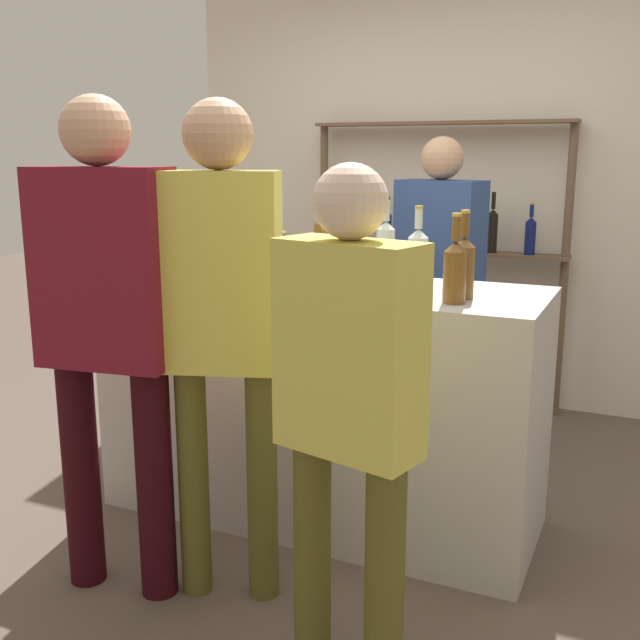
{
  "coord_description": "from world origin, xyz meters",
  "views": [
    {
      "loc": [
        1.28,
        -2.79,
        1.57
      ],
      "look_at": [
        0.0,
        0.0,
        0.88
      ],
      "focal_mm": 42.0,
      "sensor_mm": 36.0,
      "label": 1
    }
  ],
  "objects_px": {
    "ice_bucket": "(262,259)",
    "counter_bottle_1": "(386,252)",
    "cork_jar": "(242,256)",
    "server_behind_counter": "(438,271)",
    "counter_bottle_3": "(324,243)",
    "wine_glass": "(191,251)",
    "counter_bottle_2": "(455,270)",
    "counter_bottle_5": "(418,256)",
    "counter_bottle_0": "(142,252)",
    "customer_center": "(223,310)",
    "customer_left": "(107,314)",
    "counter_bottle_4": "(463,265)",
    "customer_right": "(349,397)"
  },
  "relations": [
    {
      "from": "counter_bottle_5",
      "to": "ice_bucket",
      "type": "xyz_separation_m",
      "value": [
        -0.58,
        -0.23,
        -0.02
      ]
    },
    {
      "from": "counter_bottle_0",
      "to": "customer_left",
      "type": "relative_size",
      "value": 0.18
    },
    {
      "from": "counter_bottle_5",
      "to": "customer_center",
      "type": "xyz_separation_m",
      "value": [
        -0.44,
        -0.76,
        -0.11
      ]
    },
    {
      "from": "customer_left",
      "to": "counter_bottle_1",
      "type": "bearing_deg",
      "value": -47.5
    },
    {
      "from": "cork_jar",
      "to": "customer_left",
      "type": "height_order",
      "value": "customer_left"
    },
    {
      "from": "ice_bucket",
      "to": "customer_left",
      "type": "distance_m",
      "value": 0.72
    },
    {
      "from": "ice_bucket",
      "to": "counter_bottle_1",
      "type": "bearing_deg",
      "value": 22.45
    },
    {
      "from": "counter_bottle_4",
      "to": "ice_bucket",
      "type": "xyz_separation_m",
      "value": [
        -0.8,
        -0.09,
        -0.01
      ]
    },
    {
      "from": "counter_bottle_2",
      "to": "server_behind_counter",
      "type": "height_order",
      "value": "server_behind_counter"
    },
    {
      "from": "wine_glass",
      "to": "customer_center",
      "type": "relative_size",
      "value": 0.09
    },
    {
      "from": "counter_bottle_0",
      "to": "counter_bottle_5",
      "type": "bearing_deg",
      "value": 14.11
    },
    {
      "from": "counter_bottle_0",
      "to": "counter_bottle_3",
      "type": "xyz_separation_m",
      "value": [
        0.66,
        0.42,
        0.02
      ]
    },
    {
      "from": "customer_left",
      "to": "wine_glass",
      "type": "bearing_deg",
      "value": 1.79
    },
    {
      "from": "counter_bottle_2",
      "to": "wine_glass",
      "type": "bearing_deg",
      "value": 177.98
    },
    {
      "from": "counter_bottle_1",
      "to": "customer_left",
      "type": "bearing_deg",
      "value": -129.04
    },
    {
      "from": "ice_bucket",
      "to": "cork_jar",
      "type": "distance_m",
      "value": 0.43
    },
    {
      "from": "ice_bucket",
      "to": "customer_center",
      "type": "bearing_deg",
      "value": -74.92
    },
    {
      "from": "counter_bottle_3",
      "to": "wine_glass",
      "type": "xyz_separation_m",
      "value": [
        -0.47,
        -0.34,
        -0.02
      ]
    },
    {
      "from": "counter_bottle_2",
      "to": "wine_glass",
      "type": "xyz_separation_m",
      "value": [
        -1.16,
        0.04,
        0.0
      ]
    },
    {
      "from": "counter_bottle_2",
      "to": "cork_jar",
      "type": "bearing_deg",
      "value": 162.63
    },
    {
      "from": "counter_bottle_1",
      "to": "wine_glass",
      "type": "distance_m",
      "value": 0.84
    },
    {
      "from": "counter_bottle_3",
      "to": "customer_right",
      "type": "xyz_separation_m",
      "value": [
        0.61,
        -1.17,
        -0.27
      ]
    },
    {
      "from": "wine_glass",
      "to": "customer_left",
      "type": "distance_m",
      "value": 0.72
    },
    {
      "from": "counter_bottle_2",
      "to": "server_behind_counter",
      "type": "xyz_separation_m",
      "value": [
        -0.38,
        1.14,
        -0.19
      ]
    },
    {
      "from": "counter_bottle_2",
      "to": "counter_bottle_4",
      "type": "distance_m",
      "value": 0.1
    },
    {
      "from": "wine_glass",
      "to": "counter_bottle_2",
      "type": "bearing_deg",
      "value": -2.02
    },
    {
      "from": "server_behind_counter",
      "to": "cork_jar",
      "type": "bearing_deg",
      "value": -26.57
    },
    {
      "from": "ice_bucket",
      "to": "cork_jar",
      "type": "xyz_separation_m",
      "value": [
        -0.29,
        0.32,
        -0.04
      ]
    },
    {
      "from": "counter_bottle_0",
      "to": "cork_jar",
      "type": "relative_size",
      "value": 2.18
    },
    {
      "from": "counter_bottle_2",
      "to": "server_behind_counter",
      "type": "bearing_deg",
      "value": 108.29
    },
    {
      "from": "counter_bottle_2",
      "to": "counter_bottle_5",
      "type": "height_order",
      "value": "counter_bottle_5"
    },
    {
      "from": "counter_bottle_1",
      "to": "server_behind_counter",
      "type": "bearing_deg",
      "value": 92.49
    },
    {
      "from": "ice_bucket",
      "to": "customer_right",
      "type": "height_order",
      "value": "customer_right"
    },
    {
      "from": "cork_jar",
      "to": "server_behind_counter",
      "type": "distance_m",
      "value": 1.08
    },
    {
      "from": "server_behind_counter",
      "to": "wine_glass",
      "type": "bearing_deg",
      "value": -20.58
    },
    {
      "from": "counter_bottle_1",
      "to": "wine_glass",
      "type": "xyz_separation_m",
      "value": [
        -0.82,
        -0.16,
        -0.02
      ]
    },
    {
      "from": "counter_bottle_5",
      "to": "customer_center",
      "type": "relative_size",
      "value": 0.19
    },
    {
      "from": "counter_bottle_3",
      "to": "customer_left",
      "type": "distance_m",
      "value": 1.1
    },
    {
      "from": "counter_bottle_0",
      "to": "ice_bucket",
      "type": "relative_size",
      "value": 1.39
    },
    {
      "from": "counter_bottle_3",
      "to": "wine_glass",
      "type": "relative_size",
      "value": 2.19
    },
    {
      "from": "counter_bottle_2",
      "to": "customer_right",
      "type": "distance_m",
      "value": 0.83
    },
    {
      "from": "ice_bucket",
      "to": "customer_left",
      "type": "relative_size",
      "value": 0.13
    },
    {
      "from": "counter_bottle_1",
      "to": "cork_jar",
      "type": "xyz_separation_m",
      "value": [
        -0.75,
        0.13,
        -0.07
      ]
    },
    {
      "from": "counter_bottle_0",
      "to": "server_behind_counter",
      "type": "distance_m",
      "value": 1.54
    },
    {
      "from": "counter_bottle_1",
      "to": "cork_jar",
      "type": "relative_size",
      "value": 2.56
    },
    {
      "from": "ice_bucket",
      "to": "customer_center",
      "type": "xyz_separation_m",
      "value": [
        0.14,
        -0.54,
        -0.1
      ]
    },
    {
      "from": "counter_bottle_1",
      "to": "counter_bottle_3",
      "type": "relative_size",
      "value": 1.01
    },
    {
      "from": "counter_bottle_2",
      "to": "ice_bucket",
      "type": "distance_m",
      "value": 0.8
    },
    {
      "from": "cork_jar",
      "to": "server_behind_counter",
      "type": "xyz_separation_m",
      "value": [
        0.71,
        0.8,
        -0.14
      ]
    },
    {
      "from": "cork_jar",
      "to": "customer_right",
      "type": "height_order",
      "value": "customer_right"
    }
  ]
}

